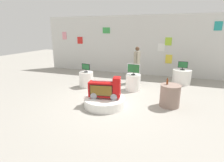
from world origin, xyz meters
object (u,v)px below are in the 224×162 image
tv_on_left_rear (133,69)px  display_pedestal_right_rear (86,79)px  novelty_firetruck_tv (105,89)px  bottle_on_side_table (167,82)px  shopper_browsing_near_truck (137,62)px  tv_on_center_rear (183,65)px  tv_on_right_rear (86,67)px  display_pedestal_center_rear (182,77)px  display_pedestal_left_rear (133,82)px  main_display_pedestal (105,102)px  side_table_round (170,95)px

tv_on_left_rear → display_pedestal_right_rear: (-2.17, -0.22, -0.61)m
novelty_firetruck_tv → bottle_on_side_table: 2.14m
display_pedestal_right_rear → shopper_browsing_near_truck: (2.07, 1.44, 0.71)m
novelty_firetruck_tv → bottle_on_side_table: size_ratio=4.75×
tv_on_center_rear → display_pedestal_right_rear: 4.70m
tv_on_right_rear → display_pedestal_right_rear: bearing=102.3°
display_pedestal_center_rear → tv_on_right_rear: 4.70m
tv_on_right_rear → display_pedestal_left_rear: bearing=6.0°
main_display_pedestal → display_pedestal_left_rear: size_ratio=2.05×
display_pedestal_center_rear → display_pedestal_right_rear: (-4.22, -1.99, 0.00)m
tv_on_left_rear → side_table_round: size_ratio=0.74×
display_pedestal_right_rear → side_table_round: 3.92m
tv_on_right_rear → shopper_browsing_near_truck: shopper_browsing_near_truck is taller
display_pedestal_center_rear → bottle_on_side_table: (-0.58, -3.05, 0.52)m
tv_on_left_rear → tv_on_right_rear: tv_on_left_rear is taller
display_pedestal_left_rear → shopper_browsing_near_truck: shopper_browsing_near_truck is taller
tv_on_center_rear → bottle_on_side_table: size_ratio=1.90×
novelty_firetruck_tv → tv_on_left_rear: (0.53, 2.01, 0.36)m
novelty_firetruck_tv → tv_on_right_rear: (-1.64, 1.79, 0.32)m
tv_on_center_rear → display_pedestal_right_rear: size_ratio=0.64×
display_pedestal_center_rear → tv_on_center_rear: size_ratio=1.96×
novelty_firetruck_tv → display_pedestal_left_rear: bearing=75.3°
main_display_pedestal → novelty_firetruck_tv: bearing=-7.2°
tv_on_center_rear → shopper_browsing_near_truck: (-2.15, -0.55, 0.14)m
tv_on_left_rear → bottle_on_side_table: (1.46, -1.28, -0.09)m
display_pedestal_left_rear → display_pedestal_center_rear: size_ratio=0.79×
novelty_firetruck_tv → tv_on_left_rear: size_ratio=1.98×
display_pedestal_right_rear → shopper_browsing_near_truck: shopper_browsing_near_truck is taller
tv_on_left_rear → display_pedestal_center_rear: bearing=40.8°
tv_on_center_rear → bottle_on_side_table: (-0.58, -3.05, -0.05)m
display_pedestal_right_rear → tv_on_center_rear: bearing=25.2°
display_pedestal_left_rear → main_display_pedestal: bearing=-105.3°
tv_on_left_rear → shopper_browsing_near_truck: bearing=94.7°
shopper_browsing_near_truck → tv_on_center_rear: bearing=14.3°
display_pedestal_center_rear → tv_on_left_rear: bearing=-139.2°
main_display_pedestal → shopper_browsing_near_truck: bearing=82.1°
tv_on_left_rear → tv_on_right_rear: bearing=-174.2°
tv_on_left_rear → bottle_on_side_table: size_ratio=2.41×
novelty_firetruck_tv → tv_on_center_rear: bearing=55.7°
side_table_round → bottle_on_side_table: (-0.13, 0.03, 0.47)m
bottle_on_side_table → display_pedestal_center_rear: bearing=79.2°
tv_on_right_rear → novelty_firetruck_tv: bearing=-47.5°
display_pedestal_left_rear → display_pedestal_right_rear: 2.18m
display_pedestal_center_rear → bottle_on_side_table: size_ratio=3.74×
display_pedestal_right_rear → tv_on_left_rear: bearing=5.7°
tv_on_left_rear → novelty_firetruck_tv: bearing=-104.7°
main_display_pedestal → display_pedestal_center_rear: (2.60, 3.78, 0.20)m
display_pedestal_left_rear → side_table_round: (1.59, -1.32, 0.04)m
main_display_pedestal → tv_on_center_rear: bearing=55.5°
display_pedestal_center_rear → tv_on_right_rear: size_ratio=2.02×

